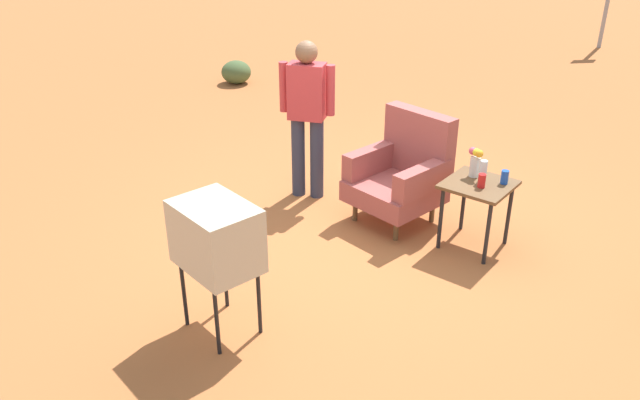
# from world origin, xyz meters

# --- Properties ---
(ground_plane) EXTENTS (60.00, 60.00, 0.00)m
(ground_plane) POSITION_xyz_m (0.00, 0.00, 0.00)
(ground_plane) COLOR #AD6033
(armchair) EXTENTS (0.88, 0.89, 1.06)m
(armchair) POSITION_xyz_m (0.23, 0.29, 0.50)
(armchair) COLOR brown
(armchair) RESTS_ON ground
(side_table) EXTENTS (0.56, 0.56, 0.63)m
(side_table) POSITION_xyz_m (1.04, 0.23, 0.54)
(side_table) COLOR black
(side_table) RESTS_ON ground
(tv_on_stand) EXTENTS (0.67, 0.54, 1.03)m
(tv_on_stand) POSITION_xyz_m (0.13, -2.03, 0.78)
(tv_on_stand) COLOR black
(tv_on_stand) RESTS_ON ground
(person_standing) EXTENTS (0.53, 0.35, 1.64)m
(person_standing) POSITION_xyz_m (-0.82, 0.13, 0.94)
(person_standing) COLOR #2D3347
(person_standing) RESTS_ON ground
(bottle_short_clear) EXTENTS (0.06, 0.06, 0.20)m
(bottle_short_clear) POSITION_xyz_m (1.05, 0.27, 0.73)
(bottle_short_clear) COLOR silver
(bottle_short_clear) RESTS_ON side_table
(soda_can_blue) EXTENTS (0.07, 0.07, 0.12)m
(soda_can_blue) POSITION_xyz_m (1.21, 0.36, 0.69)
(soda_can_blue) COLOR blue
(soda_can_blue) RESTS_ON side_table
(soda_can_red) EXTENTS (0.07, 0.07, 0.12)m
(soda_can_red) POSITION_xyz_m (1.09, 0.17, 0.69)
(soda_can_red) COLOR red
(soda_can_red) RESTS_ON side_table
(flower_vase) EXTENTS (0.15, 0.10, 0.27)m
(flower_vase) POSITION_xyz_m (0.94, 0.34, 0.78)
(flower_vase) COLOR silver
(flower_vase) RESTS_ON side_table
(shrub_near) EXTENTS (0.49, 0.49, 0.38)m
(shrub_near) POSITION_xyz_m (-4.43, 2.70, 0.19)
(shrub_near) COLOR #475B33
(shrub_near) RESTS_ON ground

